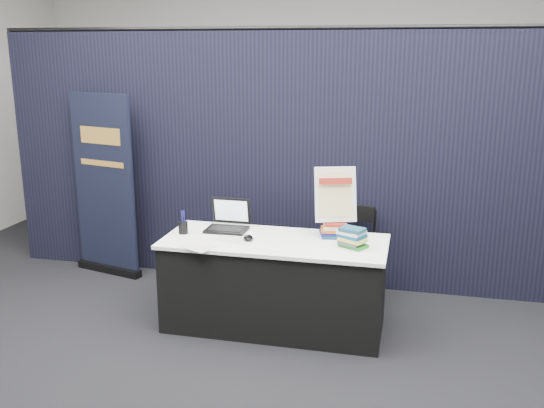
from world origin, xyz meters
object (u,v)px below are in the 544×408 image
(laptop, at_px, (228,223))
(book_stack_short, at_px, (353,237))
(display_table, at_px, (274,283))
(stacking_chair, at_px, (352,249))
(book_stack_tall, at_px, (334,230))
(info_sign, at_px, (335,195))
(pullup_banner, at_px, (105,196))

(laptop, relative_size, book_stack_short, 1.50)
(display_table, xyz_separation_m, laptop, (-0.45, 0.19, 0.43))
(stacking_chair, bearing_deg, display_table, -113.40)
(book_stack_tall, bearing_deg, book_stack_short, -51.64)
(display_table, bearing_deg, laptop, 157.16)
(book_stack_short, bearing_deg, display_table, 176.24)
(laptop, xyz_separation_m, info_sign, (0.90, 0.02, 0.29))
(book_stack_tall, distance_m, stacking_chair, 0.66)
(book_stack_short, relative_size, pullup_banner, 0.12)
(stacking_chair, bearing_deg, info_sign, -87.14)
(stacking_chair, bearing_deg, laptop, -137.75)
(pullup_banner, bearing_deg, display_table, -8.84)
(display_table, bearing_deg, info_sign, 24.51)
(display_table, bearing_deg, book_stack_tall, 21.25)
(laptop, bearing_deg, book_stack_tall, -0.65)
(book_stack_tall, xyz_separation_m, pullup_banner, (-2.40, 0.66, -0.00))
(book_stack_short, distance_m, pullup_banner, 2.71)
(stacking_chair, bearing_deg, pullup_banner, -168.47)
(laptop, distance_m, info_sign, 0.95)
(display_table, relative_size, info_sign, 3.94)
(laptop, relative_size, pullup_banner, 0.19)
(info_sign, bearing_deg, book_stack_tall, -107.99)
(display_table, height_order, book_stack_short, book_stack_short)
(laptop, xyz_separation_m, book_stack_short, (1.08, -0.23, 0.02))
(laptop, relative_size, stacking_chair, 0.40)
(laptop, xyz_separation_m, book_stack_tall, (0.90, -0.01, 0.00))
(book_stack_short, bearing_deg, stacking_chair, 95.23)
(display_table, distance_m, book_stack_short, 0.78)
(info_sign, bearing_deg, book_stack_short, -73.22)
(display_table, relative_size, stacking_chair, 2.11)
(laptop, bearing_deg, display_table, -22.73)
(display_table, bearing_deg, book_stack_short, -3.76)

